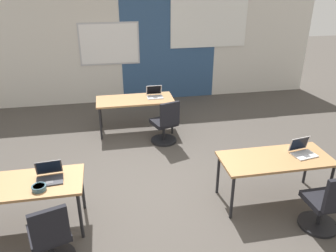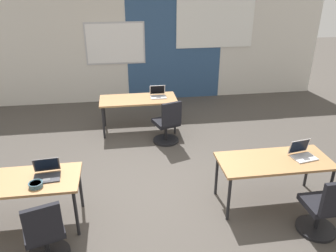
% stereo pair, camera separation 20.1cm
% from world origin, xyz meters
% --- Properties ---
extents(ground_plane, '(24.00, 24.00, 0.00)m').
position_xyz_m(ground_plane, '(0.00, 0.00, 0.00)').
color(ground_plane, '#47423D').
extents(back_wall_assembly, '(10.00, 0.27, 2.80)m').
position_xyz_m(back_wall_assembly, '(0.04, 4.20, 1.41)').
color(back_wall_assembly, silver).
rests_on(back_wall_assembly, ground).
extents(desk_near_left, '(1.60, 0.70, 0.72)m').
position_xyz_m(desk_near_left, '(-1.75, -0.60, 0.66)').
color(desk_near_left, '#A37547').
rests_on(desk_near_left, ground).
extents(desk_near_right, '(1.60, 0.70, 0.72)m').
position_xyz_m(desk_near_right, '(1.75, -0.60, 0.66)').
color(desk_near_right, '#A37547').
rests_on(desk_near_right, ground).
extents(desk_far_center, '(1.60, 0.70, 0.72)m').
position_xyz_m(desk_far_center, '(0.00, 2.20, 0.66)').
color(desk_far_center, '#A37547').
rests_on(desk_far_center, ground).
extents(laptop_near_right_end, '(0.37, 0.33, 0.23)m').
position_xyz_m(laptop_near_right_end, '(2.18, -0.57, 0.77)').
color(laptop_near_right_end, silver).
rests_on(laptop_near_right_end, desk_near_right).
extents(chair_near_right_end, '(0.52, 0.54, 0.92)m').
position_xyz_m(chair_near_right_end, '(2.12, -1.34, 0.38)').
color(chair_near_right_end, black).
rests_on(chair_near_right_end, ground).
extents(laptop_near_left_inner, '(0.36, 0.33, 0.23)m').
position_xyz_m(laptop_near_left_inner, '(-1.37, -0.57, 0.77)').
color(laptop_near_left_inner, '#333338').
rests_on(laptop_near_left_inner, desk_near_left).
extents(chair_near_left_inner, '(0.55, 0.60, 0.92)m').
position_xyz_m(chair_near_left_inner, '(-1.32, -1.30, 0.38)').
color(chair_near_left_inner, black).
rests_on(chair_near_left_inner, ground).
extents(laptop_far_right, '(0.33, 0.30, 0.23)m').
position_xyz_m(laptop_far_right, '(0.43, 2.26, 0.77)').
color(laptop_far_right, silver).
rests_on(laptop_far_right, desk_far_center).
extents(chair_far_right, '(0.56, 0.61, 0.92)m').
position_xyz_m(chair_far_right, '(0.52, 1.51, 0.38)').
color(chair_far_right, black).
rests_on(chair_far_right, ground).
extents(snack_bowl, '(0.18, 0.18, 0.06)m').
position_xyz_m(snack_bowl, '(-1.47, -0.78, 0.76)').
color(snack_bowl, '#3D6070').
rests_on(snack_bowl, desk_near_left).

